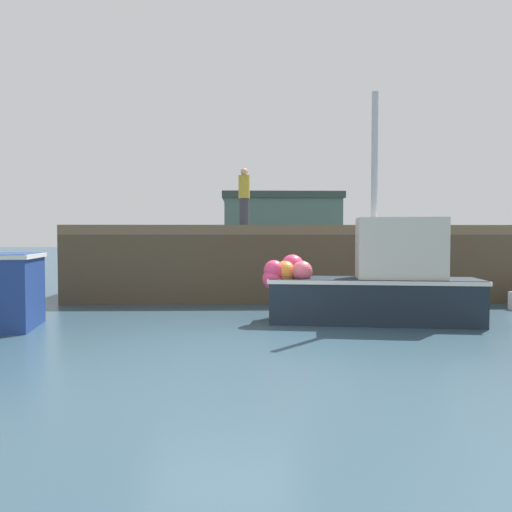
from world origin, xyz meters
TOP-DOWN VIEW (x-y plane):
  - ground at (0.00, 0.00)m, footprint 120.00×160.00m
  - pier at (2.85, 7.99)m, footprint 14.40×7.53m
  - fishing_boat_near_right at (2.95, 2.09)m, footprint 4.38×1.66m
  - dockworker at (0.40, 7.20)m, footprint 0.34×0.34m
  - warehouse at (3.43, 31.97)m, footprint 9.10×6.75m

SIDE VIEW (x-z plane):
  - ground at x=0.00m, z-range -0.10..0.00m
  - fishing_boat_near_right at x=2.95m, z-range -1.47..3.13m
  - pier at x=2.85m, z-range 0.68..2.72m
  - warehouse at x=3.43m, z-range 0.02..5.14m
  - dockworker at x=0.40m, z-range 2.05..3.80m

